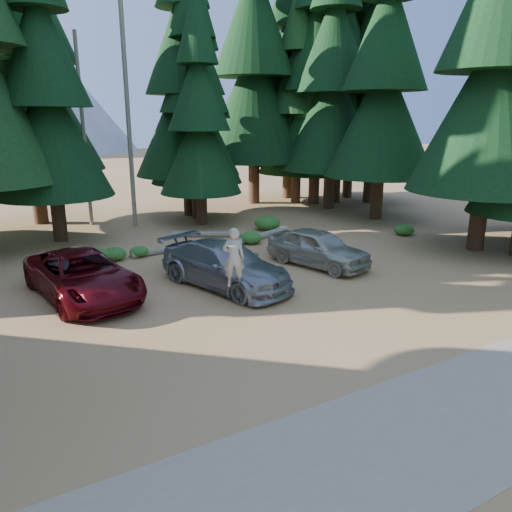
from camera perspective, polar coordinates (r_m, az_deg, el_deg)
The scene contains 20 objects.
ground at distance 15.07m, azimuth -0.09°, elevation -7.02°, with size 160.00×160.00×0.00m, color #AA7C48.
gravel_strip at distance 10.64m, azimuth 18.78°, elevation -18.42°, with size 26.00×3.50×0.01m, color tan.
forest_belt_north at distance 28.51m, azimuth -15.44°, elevation 3.36°, with size 36.00×7.00×22.00m, color black, non-canonical shape.
forest_belt_east at distance 28.21m, azimuth 23.75°, elevation 2.46°, with size 6.00×22.00×22.00m, color black, non-canonical shape.
snag_front at distance 27.64m, azimuth -14.44°, elevation 15.61°, with size 0.24×0.24×12.00m, color gray.
snag_back at distance 28.62m, azimuth -19.11°, elevation 13.24°, with size 0.20×0.20×10.00m, color gray.
red_pickup at distance 17.38m, azimuth -19.20°, elevation -2.09°, with size 2.57×5.57×1.55m, color #56070E.
silver_minivan_center at distance 17.55m, azimuth -3.57°, elevation -1.05°, with size 2.17×5.33×1.55m, color #95979C.
silver_minivan_right at distance 20.09m, azimuth 7.10°, elevation 0.96°, with size 1.77×4.39×1.50m, color #B6B3A2.
frisbee_player at distance 15.55m, azimuth -2.56°, elevation -0.15°, with size 0.81×0.69×1.89m.
log_left at distance 22.47m, azimuth -9.55°, elevation 0.83°, with size 0.27×0.27×3.84m, color gray.
log_mid at distance 25.00m, azimuth -5.64°, elevation 2.50°, with size 0.28×0.28×3.41m, color gray.
log_right at distance 24.11m, azimuth -0.08°, elevation 2.13°, with size 0.32×0.32×5.03m, color gray.
shrub_far_left at distance 20.94m, azimuth -23.42°, elevation -1.09°, with size 0.87×0.87×0.48m, color #2D5A1B.
shrub_left at distance 21.64m, azimuth -15.90°, elevation 0.24°, with size 0.99×0.99×0.55m, color #2D5A1B.
shrub_center_left at distance 21.24m, azimuth -17.88°, elevation -0.07°, with size 1.18×1.18×0.65m, color #2D5A1B.
shrub_center_right at distance 21.92m, azimuth -13.21°, elevation 0.49°, with size 0.82×0.82×0.45m, color #2D5A1B.
shrub_right at distance 23.56m, azimuth -0.58°, elevation 2.11°, with size 1.03×1.03×0.57m, color #2D5A1B.
shrub_far_right at distance 26.41m, azimuth 1.29°, elevation 3.81°, with size 1.36×1.36×0.75m, color #2D5A1B.
shrub_edge_east at distance 26.37m, azimuth 16.57°, elevation 2.91°, with size 1.01×1.01×0.55m, color #2D5A1B.
Camera 1 is at (-6.98, -12.02, 5.83)m, focal length 35.00 mm.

